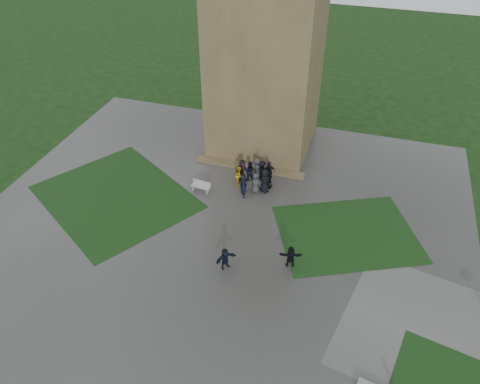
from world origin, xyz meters
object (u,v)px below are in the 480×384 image
(bench, at_px, (201,186))
(pedestrian_mid, at_px, (225,258))
(tower, at_px, (267,41))
(pedestrian_near, at_px, (291,257))

(bench, height_order, pedestrian_mid, pedestrian_mid)
(tower, xyz_separation_m, bench, (-2.65, -8.40, -8.54))
(bench, distance_m, pedestrian_near, 9.87)
(pedestrian_mid, bearing_deg, pedestrian_near, -29.41)
(pedestrian_mid, distance_m, pedestrian_near, 4.04)
(pedestrian_near, bearing_deg, bench, -49.10)
(pedestrian_near, bearing_deg, pedestrian_mid, 4.90)
(tower, distance_m, pedestrian_mid, 17.50)
(bench, bearing_deg, tower, 78.84)
(bench, xyz_separation_m, pedestrian_mid, (4.27, -6.96, 0.32))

